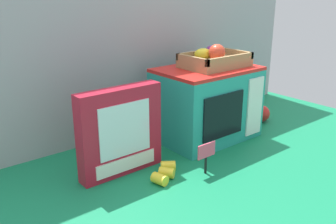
# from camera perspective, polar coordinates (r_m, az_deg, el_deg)

# --- Properties ---
(ground_plane) EXTENTS (1.70, 1.70, 0.00)m
(ground_plane) POSITION_cam_1_polar(r_m,az_deg,el_deg) (1.36, 2.20, -5.22)
(ground_plane) COLOR #147A4C
(ground_plane) RESTS_ON ground
(display_back_panel) EXTENTS (1.61, 0.03, 0.74)m
(display_back_panel) POSITION_cam_1_polar(r_m,az_deg,el_deg) (1.44, -4.10, 11.57)
(display_back_panel) COLOR #A0A3A8
(display_back_panel) RESTS_ON ground
(toy_microwave) EXTENTS (0.36, 0.25, 0.27)m
(toy_microwave) POSITION_cam_1_polar(r_m,az_deg,el_deg) (1.40, 5.94, 1.33)
(toy_microwave) COLOR teal
(toy_microwave) RESTS_ON ground
(food_groups_crate) EXTENTS (0.24, 0.16, 0.09)m
(food_groups_crate) POSITION_cam_1_polar(r_m,az_deg,el_deg) (1.38, 7.08, 7.97)
(food_groups_crate) COLOR #A37F51
(food_groups_crate) RESTS_ON toy_microwave
(cookie_set_box) EXTENTS (0.27, 0.05, 0.27)m
(cookie_set_box) POSITION_cam_1_polar(r_m,az_deg,el_deg) (1.13, -7.28, -3.02)
(cookie_set_box) COLOR #B2192D
(cookie_set_box) RESTS_ON ground
(price_sign) EXTENTS (0.07, 0.01, 0.10)m
(price_sign) POSITION_cam_1_polar(r_m,az_deg,el_deg) (1.15, 5.89, -6.35)
(price_sign) COLOR black
(price_sign) RESTS_ON ground
(loose_toy_banana) EXTENTS (0.12, 0.10, 0.03)m
(loose_toy_banana) POSITION_cam_1_polar(r_m,az_deg,el_deg) (1.14, -0.48, -9.24)
(loose_toy_banana) COLOR yellow
(loose_toy_banana) RESTS_ON ground
(loose_toy_apple) EXTENTS (0.07, 0.07, 0.07)m
(loose_toy_apple) POSITION_cam_1_polar(r_m,az_deg,el_deg) (1.63, 14.11, -0.22)
(loose_toy_apple) COLOR red
(loose_toy_apple) RESTS_ON ground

